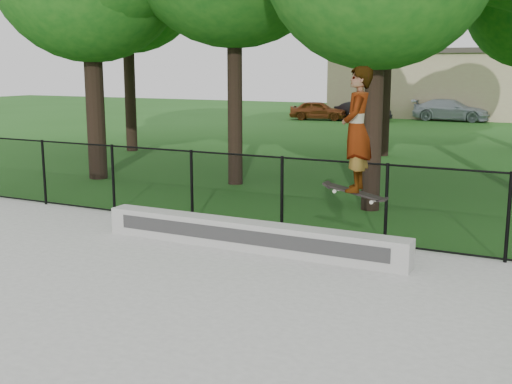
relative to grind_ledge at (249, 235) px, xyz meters
The scene contains 7 objects.
grind_ledge is the anchor object (origin of this frame).
car_a 28.76m from the grind_ledge, 108.87° to the left, with size 1.38×3.40×1.17m, color brown.
car_b 28.90m from the grind_ledge, 103.56° to the left, with size 1.20×3.12×1.13m, color black.
car_c 30.26m from the grind_ledge, 93.71° to the left, with size 1.82×4.10×1.30m, color #ACB8C3.
skater_airborne 2.72m from the grind_ledge, ahead, with size 0.83×0.78×2.08m.
chainlink_fence 2.32m from the grind_ledge, 147.94° to the left, with size 16.06×0.06×1.50m.
distant_building 33.58m from the grind_ledge, 96.71° to the left, with size 12.40×6.40×4.30m.
Camera 1 is at (6.88, -4.88, 3.19)m, focal length 45.00 mm.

